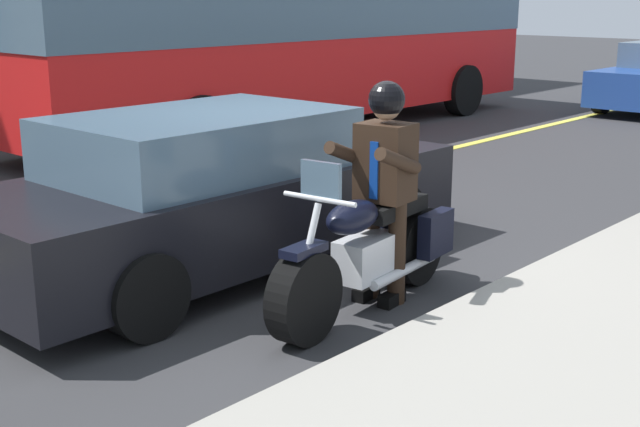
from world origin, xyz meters
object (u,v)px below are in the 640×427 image
object	(u,v)px
car_silver	(216,192)
rider_main	(384,173)
motorcycle_main	(370,252)
bus_near	(295,23)

from	to	relation	value
car_silver	rider_main	bearing A→B (deg)	101.70
car_silver	motorcycle_main	bearing A→B (deg)	95.05
rider_main	bus_near	xyz separation A→B (m)	(-5.77, -6.50, 0.84)
car_silver	bus_near	bearing A→B (deg)	-141.26
rider_main	car_silver	distance (m)	1.67
motorcycle_main	bus_near	size ratio (longest dim) A/B	0.20
rider_main	bus_near	world-z (taller)	bus_near
rider_main	bus_near	bearing A→B (deg)	-131.63
rider_main	motorcycle_main	bearing A→B (deg)	7.41
bus_near	car_silver	size ratio (longest dim) A/B	2.40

